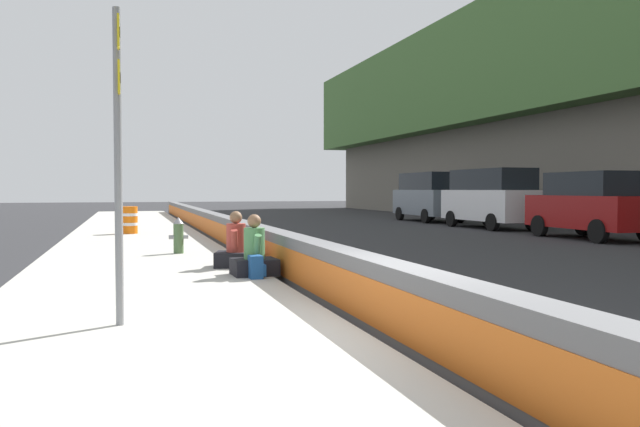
% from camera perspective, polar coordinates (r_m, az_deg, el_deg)
% --- Properties ---
extents(ground_plane, '(160.00, 160.00, 0.00)m').
position_cam_1_polar(ground_plane, '(7.35, 7.02, -11.14)').
color(ground_plane, '#2B2B2D').
rests_on(ground_plane, ground).
extents(sidewalk_strip, '(80.00, 4.40, 0.14)m').
position_cam_1_polar(sidewalk_strip, '(6.74, -14.51, -11.82)').
color(sidewalk_strip, '#B5B2A8').
rests_on(sidewalk_strip, ground_plane).
extents(jersey_barrier, '(76.00, 0.45, 0.85)m').
position_cam_1_polar(jersey_barrier, '(7.27, 7.01, -7.88)').
color(jersey_barrier, slate).
rests_on(jersey_barrier, ground_plane).
extents(route_sign_post, '(0.44, 0.09, 3.60)m').
position_cam_1_polar(route_sign_post, '(7.56, -17.71, 6.02)').
color(route_sign_post, gray).
rests_on(route_sign_post, sidewalk_strip).
extents(fire_hydrant, '(0.26, 0.46, 0.88)m').
position_cam_1_polar(fire_hydrant, '(15.70, -12.63, -1.89)').
color(fire_hydrant, '#47663D').
rests_on(fire_hydrant, sidewalk_strip).
extents(seated_person_foreground, '(0.71, 0.82, 1.10)m').
position_cam_1_polar(seated_person_foreground, '(11.53, -5.93, -3.83)').
color(seated_person_foreground, black).
rests_on(seated_person_foreground, sidewalk_strip).
extents(seated_person_middle, '(0.88, 0.96, 1.12)m').
position_cam_1_polar(seated_person_middle, '(12.79, -7.57, -3.22)').
color(seated_person_middle, black).
rests_on(seated_person_middle, sidewalk_strip).
extents(backpack, '(0.32, 0.28, 0.40)m').
position_cam_1_polar(backpack, '(11.12, -5.77, -4.83)').
color(backpack, navy).
rests_on(backpack, sidewalk_strip).
extents(construction_barrel, '(0.54, 0.54, 0.95)m').
position_cam_1_polar(construction_barrel, '(23.11, -16.75, -0.56)').
color(construction_barrel, orange).
rests_on(construction_barrel, sidewalk_strip).
extents(parked_car_third, '(4.86, 2.18, 2.28)m').
position_cam_1_polar(parked_car_third, '(23.26, 23.24, 0.77)').
color(parked_car_third, maroon).
rests_on(parked_car_third, ground_plane).
extents(parked_car_fourth, '(5.13, 2.16, 2.56)m').
position_cam_1_polar(parked_car_fourth, '(28.27, 15.12, 1.44)').
color(parked_car_fourth, silver).
rests_on(parked_car_fourth, ground_plane).
extents(parked_car_midline, '(5.14, 2.18, 2.56)m').
position_cam_1_polar(parked_car_midline, '(33.65, 9.80, 1.59)').
color(parked_car_midline, slate).
rests_on(parked_car_midline, ground_plane).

